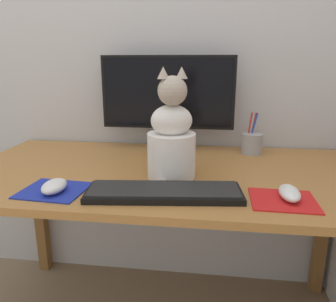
# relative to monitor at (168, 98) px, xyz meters

# --- Properties ---
(wall_back) EXTENTS (7.00, 0.04, 2.50)m
(wall_back) POSITION_rel_monitor_xyz_m (0.02, 0.13, 0.31)
(wall_back) COLOR silver
(wall_back) RESTS_ON ground_plane
(desk) EXTENTS (1.48, 0.75, 0.71)m
(desk) POSITION_rel_monitor_xyz_m (0.02, -0.28, -0.31)
(desk) COLOR #A87038
(desk) RESTS_ON ground_plane
(monitor) EXTENTS (0.57, 0.17, 0.41)m
(monitor) POSITION_rel_monitor_xyz_m (0.00, 0.00, 0.00)
(monitor) COLOR black
(monitor) RESTS_ON desk
(keyboard) EXTENTS (0.47, 0.19, 0.02)m
(keyboard) POSITION_rel_monitor_xyz_m (0.06, -0.51, -0.22)
(keyboard) COLOR black
(keyboard) RESTS_ON desk
(mousepad_left) EXTENTS (0.20, 0.18, 0.00)m
(mousepad_left) POSITION_rel_monitor_xyz_m (-0.28, -0.52, -0.23)
(mousepad_left) COLOR #1E2D9E
(mousepad_left) RESTS_ON desk
(mousepad_right) EXTENTS (0.19, 0.16, 0.00)m
(mousepad_right) POSITION_rel_monitor_xyz_m (0.40, -0.51, -0.23)
(mousepad_right) COLOR red
(mousepad_right) RESTS_ON desk
(computer_mouse_left) EXTENTS (0.07, 0.10, 0.04)m
(computer_mouse_left) POSITION_rel_monitor_xyz_m (-0.27, -0.54, -0.21)
(computer_mouse_left) COLOR white
(computer_mouse_left) RESTS_ON mousepad_left
(computer_mouse_right) EXTENTS (0.06, 0.11, 0.03)m
(computer_mouse_right) POSITION_rel_monitor_xyz_m (0.42, -0.50, -0.21)
(computer_mouse_right) COLOR white
(computer_mouse_right) RESTS_ON mousepad_right
(cat) EXTENTS (0.21, 0.26, 0.37)m
(cat) POSITION_rel_monitor_xyz_m (0.06, -0.35, -0.09)
(cat) COLOR white
(cat) RESTS_ON desk
(pen_cup) EXTENTS (0.09, 0.09, 0.17)m
(pen_cup) POSITION_rel_monitor_xyz_m (0.37, -0.01, -0.19)
(pen_cup) COLOR #99999E
(pen_cup) RESTS_ON desk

